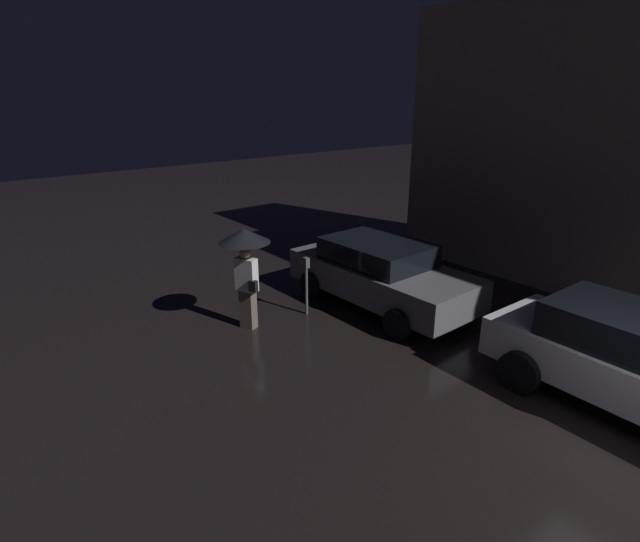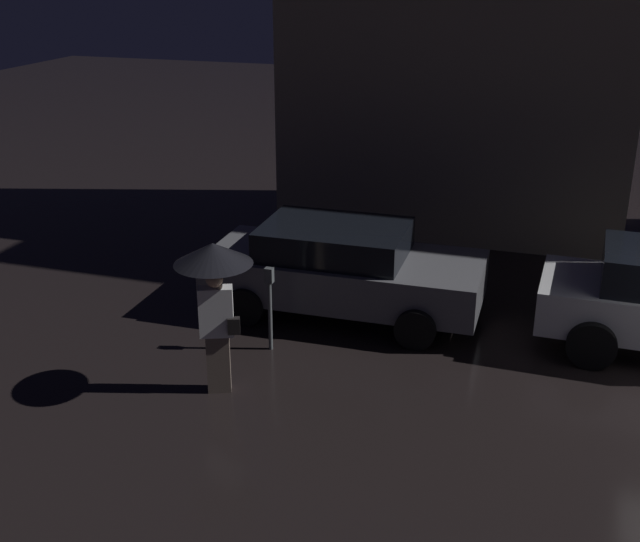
{
  "view_description": "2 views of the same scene",
  "coord_description": "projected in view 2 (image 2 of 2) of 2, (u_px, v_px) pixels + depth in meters",
  "views": [
    {
      "loc": [
        1.4,
        -6.28,
        4.56
      ],
      "look_at": [
        -5.87,
        -0.38,
        1.18
      ],
      "focal_mm": 28.0,
      "sensor_mm": 36.0,
      "label": 1
    },
    {
      "loc": [
        -2.57,
        -10.13,
        5.46
      ],
      "look_at": [
        -5.77,
        -0.04,
        1.23
      ],
      "focal_mm": 45.0,
      "sensor_mm": 36.0,
      "label": 2
    }
  ],
  "objects": [
    {
      "name": "building_facade_left",
      "position": [
        460.0,
        66.0,
        16.17
      ],
      "size": [
        6.89,
        3.0,
        6.65
      ],
      "color": "gray",
      "rests_on": "ground"
    },
    {
      "name": "parked_car_grey",
      "position": [
        342.0,
        268.0,
        12.8
      ],
      "size": [
        4.38,
        2.07,
        1.46
      ],
      "rotation": [
        0.0,
        0.0,
        0.01
      ],
      "color": "slate",
      "rests_on": "ground"
    },
    {
      "name": "pedestrian_with_umbrella",
      "position": [
        214.0,
        278.0,
        10.14
      ],
      "size": [
        1.01,
        1.01,
        2.09
      ],
      "rotation": [
        0.0,
        0.0,
        0.39
      ],
      "color": "#66564C",
      "rests_on": "ground"
    },
    {
      "name": "parking_meter",
      "position": [
        270.0,
        300.0,
        11.55
      ],
      "size": [
        0.12,
        0.1,
        1.29
      ],
      "color": "#4C5154",
      "rests_on": "ground"
    }
  ]
}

